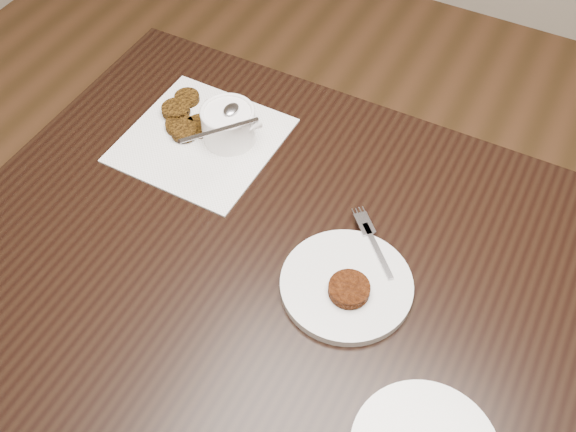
{
  "coord_description": "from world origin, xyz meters",
  "views": [
    {
      "loc": [
        0.23,
        -0.53,
        1.66
      ],
      "look_at": [
        -0.09,
        0.08,
        0.8
      ],
      "focal_mm": 41.73,
      "sensor_mm": 36.0,
      "label": 1
    }
  ],
  "objects": [
    {
      "name": "patty_cluster",
      "position": [
        -0.39,
        0.23,
        0.76
      ],
      "size": [
        0.24,
        0.24,
        0.02
      ],
      "primitive_type": null,
      "rotation": [
        0.0,
        0.0,
        0.26
      ],
      "color": "#59360B",
      "rests_on": "napkin"
    },
    {
      "name": "table",
      "position": [
        0.04,
        0.02,
        0.38
      ],
      "size": [
        1.36,
        0.87,
        0.75
      ],
      "primitive_type": "cube",
      "color": "black",
      "rests_on": "floor"
    },
    {
      "name": "sauce_ramekin",
      "position": [
        -0.3,
        0.23,
        0.82
      ],
      "size": [
        0.17,
        0.17,
        0.14
      ],
      "primitive_type": null,
      "rotation": [
        0.0,
        0.0,
        0.37
      ],
      "color": "white",
      "rests_on": "napkin"
    },
    {
      "name": "plate_with_patty",
      "position": [
        0.04,
        0.03,
        0.77
      ],
      "size": [
        0.3,
        0.3,
        0.03
      ],
      "primitive_type": null,
      "rotation": [
        0.0,
        0.0,
        -0.79
      ],
      "color": "silver",
      "rests_on": "table"
    },
    {
      "name": "napkin",
      "position": [
        -0.35,
        0.2,
        0.75
      ],
      "size": [
        0.28,
        0.28,
        0.0
      ],
      "primitive_type": "cube",
      "rotation": [
        0.0,
        0.0,
        -0.02
      ],
      "color": "white",
      "rests_on": "table"
    }
  ]
}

